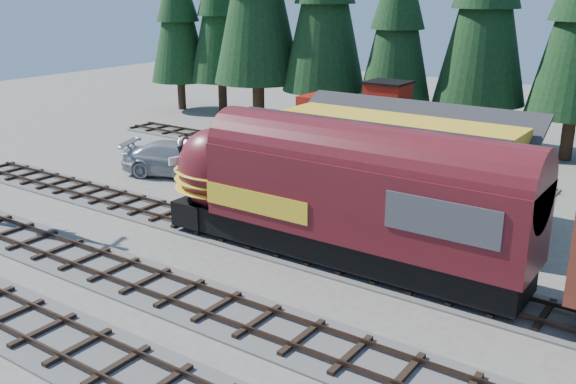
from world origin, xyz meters
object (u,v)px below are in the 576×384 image
Objects in this scene: pickup_truck_a at (249,178)px; caboose at (373,128)px; pickup_truck_b at (179,159)px; depot at (394,157)px; locomotive at (325,199)px.

caboose is at bearing -10.86° from pickup_truck_a.
caboose is 1.40× the size of pickup_truck_b.
pickup_truck_b is at bearing -176.35° from depot.
pickup_truck_a is at bearing -108.34° from caboose.
caboose is 9.40m from pickup_truck_a.
depot is 13.82m from pickup_truck_b.
depot is 2.02× the size of pickup_truck_a.
depot is 1.33× the size of caboose.
depot is 1.86× the size of pickup_truck_b.
depot is 9.07m from caboose.
locomotive is 2.40× the size of pickup_truck_b.
depot is 8.36m from pickup_truck_a.
locomotive is 14.96m from pickup_truck_b.
caboose is at bearing 110.35° from locomotive.
locomotive is 9.79m from pickup_truck_a.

